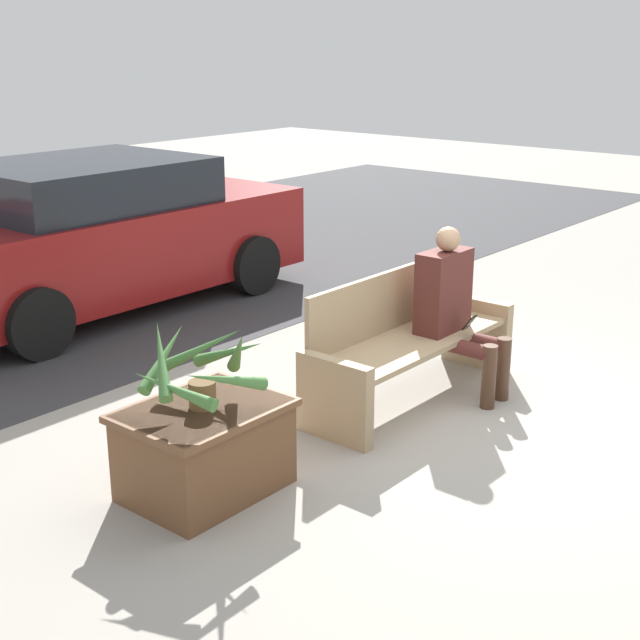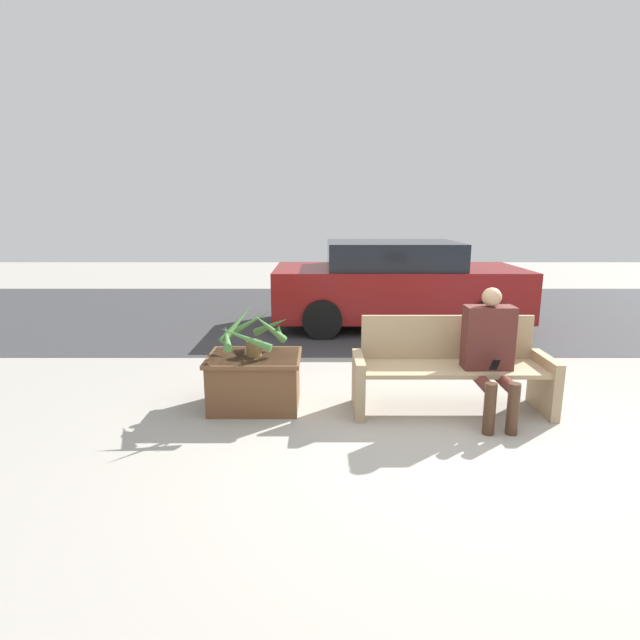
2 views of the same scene
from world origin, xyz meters
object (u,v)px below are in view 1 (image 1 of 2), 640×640
(bench, at_px, (406,342))
(potted_plant, at_px, (199,367))
(parked_car, at_px, (93,235))
(planter_box, at_px, (205,447))
(person_seated, at_px, (453,304))

(bench, relative_size, potted_plant, 2.63)
(bench, height_order, parked_car, parked_car)
(planter_box, xyz_separation_m, parked_car, (1.93, 3.59, 0.42))
(bench, bearing_deg, parked_car, 89.94)
(person_seated, relative_size, parked_car, 0.30)
(person_seated, distance_m, potted_plant, 2.25)
(person_seated, height_order, planter_box, person_seated)
(potted_plant, bearing_deg, bench, -2.35)
(potted_plant, bearing_deg, parked_car, 61.70)
(person_seated, xyz_separation_m, parked_car, (-0.30, 3.85, 0.03))
(planter_box, relative_size, potted_plant, 1.26)
(potted_plant, xyz_separation_m, parked_car, (1.93, 3.58, -0.06))
(parked_car, bearing_deg, bench, -90.06)
(bench, bearing_deg, person_seated, -32.52)
(person_seated, relative_size, potted_plant, 1.71)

